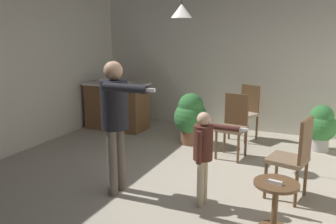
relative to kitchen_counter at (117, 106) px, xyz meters
The scene contains 13 objects.
ground 3.31m from the kitchen_counter, 41.67° to the right, with size 7.68×7.68×0.00m, color #B2A893.
wall_back 2.79m from the kitchen_counter, 22.59° to the left, with size 6.40×0.10×2.70m, color silver.
kitchen_counter is the anchor object (origin of this frame).
side_table_by_couch 4.40m from the kitchen_counter, 37.55° to the right, with size 0.44×0.44×0.52m.
person_adult 3.06m from the kitchen_counter, 58.07° to the right, with size 0.80×0.49×1.63m.
person_child 3.62m from the kitchen_counter, 42.58° to the right, with size 0.58×0.32×1.10m.
dining_chair_by_counter 4.04m from the kitchen_counter, 27.66° to the right, with size 0.50×0.50×1.00m.
dining_chair_near_wall 2.68m from the kitchen_counter, 15.16° to the right, with size 0.46×0.46×1.00m.
dining_chair_centre_back 2.59m from the kitchen_counter, ahead, with size 0.55×0.55×1.00m.
potted_plant_corner 3.86m from the kitchen_counter, ahead, with size 0.51×0.51×0.78m.
potted_plant_by_wall 1.77m from the kitchen_counter, 11.39° to the right, with size 0.60×0.60×0.91m.
spare_remote_on_table 4.41m from the kitchen_counter, 38.09° to the right, with size 0.04×0.13×0.04m, color white.
ceiling_light_pendant 2.79m from the kitchen_counter, 30.83° to the right, with size 0.32×0.32×0.55m.
Camera 1 is at (1.34, -3.82, 1.95)m, focal length 37.43 mm.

